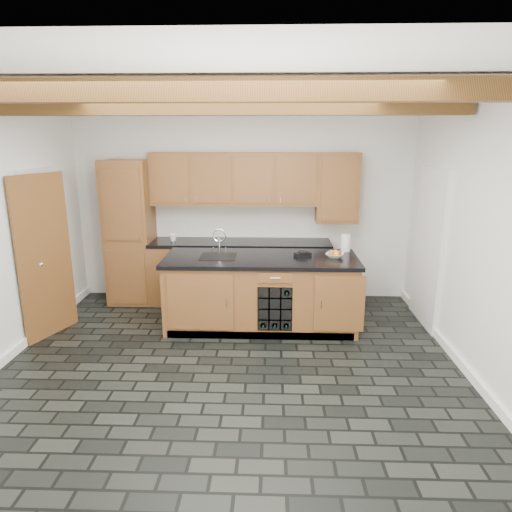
{
  "coord_description": "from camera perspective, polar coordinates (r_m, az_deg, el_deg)",
  "views": [
    {
      "loc": [
        0.43,
        -4.31,
        2.4
      ],
      "look_at": [
        0.25,
        0.8,
        1.07
      ],
      "focal_mm": 32.0,
      "sensor_mm": 36.0,
      "label": 1
    }
  ],
  "objects": [
    {
      "name": "ground",
      "position": [
        4.95,
        -3.37,
        -14.47
      ],
      "size": [
        5.0,
        5.0,
        0.0
      ],
      "primitive_type": "plane",
      "color": "black",
      "rests_on": "ground"
    },
    {
      "name": "room_shell",
      "position": [
        4.95,
        -4.05,
        4.33
      ],
      "size": [
        5.01,
        5.0,
        5.0
      ],
      "color": "white",
      "rests_on": "ground"
    },
    {
      "name": "back_cabinetry",
      "position": [
        6.75,
        -4.92,
        2.35
      ],
      "size": [
        3.65,
        0.62,
        2.2
      ],
      "color": "brown",
      "rests_on": "ground"
    },
    {
      "name": "island",
      "position": [
        5.92,
        0.67,
        -4.53
      ],
      "size": [
        2.48,
        0.96,
        0.93
      ],
      "color": "brown",
      "rests_on": "ground"
    },
    {
      "name": "faucet",
      "position": [
        5.86,
        -4.74,
        0.32
      ],
      "size": [
        0.45,
        0.4,
        0.34
      ],
      "color": "black",
      "rests_on": "island"
    },
    {
      "name": "kitchen_scale",
      "position": [
        5.87,
        5.85,
        0.28
      ],
      "size": [
        0.23,
        0.18,
        0.06
      ],
      "rotation": [
        0.0,
        0.0,
        0.38
      ],
      "color": "black",
      "rests_on": "island"
    },
    {
      "name": "fruit_bowl",
      "position": [
        5.86,
        9.82,
        0.08
      ],
      "size": [
        0.29,
        0.29,
        0.05
      ],
      "primitive_type": "imported",
      "rotation": [
        0.0,
        0.0,
        -0.39
      ],
      "color": "silver",
      "rests_on": "island"
    },
    {
      "name": "fruit_cluster",
      "position": [
        5.86,
        9.83,
        0.36
      ],
      "size": [
        0.16,
        0.17,
        0.07
      ],
      "color": "red",
      "rests_on": "fruit_bowl"
    },
    {
      "name": "paper_towel",
      "position": [
        6.19,
        11.13,
        1.61
      ],
      "size": [
        0.12,
        0.12,
        0.23
      ],
      "primitive_type": "cylinder",
      "color": "white",
      "rests_on": "island"
    },
    {
      "name": "mug",
      "position": [
        6.8,
        -10.32,
        2.28
      ],
      "size": [
        0.13,
        0.13,
        0.1
      ],
      "primitive_type": "imported",
      "rotation": [
        0.0,
        0.0,
        -0.22
      ],
      "color": "white",
      "rests_on": "back_cabinetry"
    }
  ]
}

